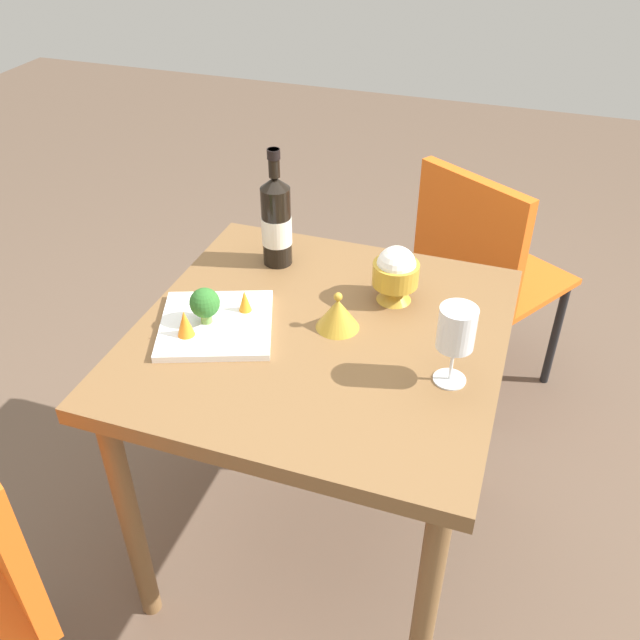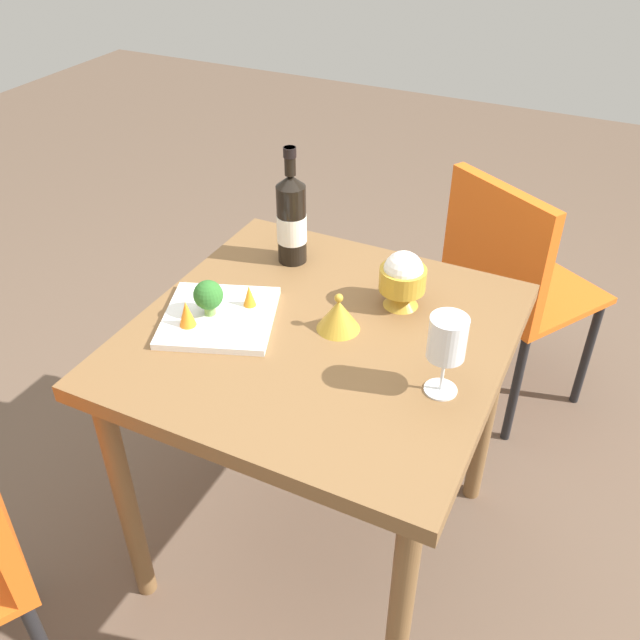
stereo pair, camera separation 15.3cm
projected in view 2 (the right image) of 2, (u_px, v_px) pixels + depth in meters
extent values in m
plane|color=brown|center=(320.00, 537.00, 1.98)|extent=(8.00, 8.00, 0.00)
cube|color=brown|center=(320.00, 338.00, 1.56)|extent=(0.82, 0.82, 0.04)
cylinder|color=brown|center=(399.00, 621.00, 1.40)|extent=(0.05, 0.05, 0.71)
cylinder|color=brown|center=(487.00, 409.00, 1.91)|extent=(0.05, 0.05, 0.71)
cylinder|color=brown|center=(126.00, 502.00, 1.65)|extent=(0.05, 0.05, 0.71)
cylinder|color=brown|center=(269.00, 342.00, 2.15)|extent=(0.05, 0.05, 0.71)
cube|color=orange|center=(526.00, 290.00, 2.24)|extent=(0.55, 0.55, 0.02)
cube|color=orange|center=(496.00, 249.00, 2.04)|extent=(0.24, 0.36, 0.40)
cylinder|color=black|center=(514.00, 306.00, 2.56)|extent=(0.03, 0.03, 0.43)
cylinder|color=black|center=(587.00, 354.00, 2.33)|extent=(0.03, 0.03, 0.43)
cylinder|color=black|center=(445.00, 335.00, 2.41)|extent=(0.03, 0.03, 0.43)
cylinder|color=black|center=(515.00, 389.00, 2.18)|extent=(0.03, 0.03, 0.43)
cylinder|color=black|center=(8.00, 546.00, 1.71)|extent=(0.03, 0.03, 0.43)
cylinder|color=black|center=(292.00, 224.00, 1.74)|extent=(0.07, 0.08, 0.21)
cone|color=black|center=(290.00, 181.00, 1.67)|extent=(0.07, 0.08, 0.03)
cylinder|color=black|center=(290.00, 161.00, 1.64)|extent=(0.03, 0.03, 0.07)
cylinder|color=black|center=(290.00, 152.00, 1.62)|extent=(0.03, 0.03, 0.02)
cylinder|color=silver|center=(292.00, 228.00, 1.74)|extent=(0.08, 0.08, 0.07)
cylinder|color=white|center=(440.00, 389.00, 1.38)|extent=(0.07, 0.07, 0.00)
cylinder|color=white|center=(443.00, 373.00, 1.36)|extent=(0.01, 0.01, 0.08)
cylinder|color=white|center=(448.00, 338.00, 1.30)|extent=(0.08, 0.08, 0.09)
cone|color=gold|center=(401.00, 297.00, 1.62)|extent=(0.08, 0.08, 0.04)
cylinder|color=gold|center=(403.00, 279.00, 1.59)|extent=(0.11, 0.11, 0.05)
sphere|color=white|center=(403.00, 271.00, 1.57)|extent=(0.09, 0.09, 0.09)
cone|color=gold|center=(338.00, 315.00, 1.53)|extent=(0.10, 0.10, 0.07)
sphere|color=gold|center=(339.00, 298.00, 1.50)|extent=(0.02, 0.02, 0.02)
cube|color=white|center=(219.00, 317.00, 1.57)|extent=(0.32, 0.32, 0.02)
cylinder|color=#729E4C|center=(210.00, 309.00, 1.56)|extent=(0.03, 0.03, 0.03)
sphere|color=#2D6B28|center=(208.00, 295.00, 1.54)|extent=(0.07, 0.07, 0.07)
cone|color=orange|center=(187.00, 313.00, 1.52)|extent=(0.04, 0.04, 0.06)
cone|color=orange|center=(250.00, 295.00, 1.59)|extent=(0.03, 0.03, 0.05)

